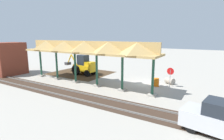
% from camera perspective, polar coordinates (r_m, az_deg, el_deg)
% --- Properties ---
extents(ground_plane, '(120.00, 120.00, 0.00)m').
position_cam_1_polar(ground_plane, '(20.62, 10.46, -4.39)').
color(ground_plane, '#9E998E').
extents(dirt_work_zone, '(8.41, 7.00, 0.01)m').
position_cam_1_polar(dirt_work_zone, '(26.44, -10.12, -0.95)').
color(dirt_work_zone, '#42301E').
rests_on(dirt_work_zone, ground).
extents(platform_canopy, '(16.74, 3.20, 4.90)m').
position_cam_1_polar(platform_canopy, '(19.56, -8.82, 7.21)').
color(platform_canopy, '#9E998E').
rests_on(platform_canopy, ground).
extents(rail_tracks, '(60.00, 2.58, 0.15)m').
position_cam_1_polar(rail_tracks, '(14.37, -0.07, -11.00)').
color(rail_tracks, slate).
rests_on(rail_tracks, ground).
extents(stop_sign, '(0.76, 0.14, 2.13)m').
position_cam_1_polar(stop_sign, '(19.56, 18.49, -1.03)').
color(stop_sign, gray).
rests_on(stop_sign, ground).
extents(backhoe, '(5.26, 1.80, 2.82)m').
position_cam_1_polar(backhoe, '(25.08, -9.30, 1.36)').
color(backhoe, '#EAB214').
rests_on(backhoe, ground).
extents(dirt_mound, '(4.86, 4.86, 1.84)m').
position_cam_1_polar(dirt_mound, '(27.67, -11.18, -0.47)').
color(dirt_mound, '#42301E').
rests_on(dirt_mound, ground).
extents(concrete_pipe, '(1.20, 1.09, 0.72)m').
position_cam_1_polar(concrete_pipe, '(21.14, 18.36, -3.39)').
color(concrete_pipe, '#9E9384').
rests_on(concrete_pipe, ground).
extents(brick_utility_building, '(3.01, 3.83, 4.53)m').
position_cam_1_polar(brick_utility_building, '(28.73, -30.60, 3.20)').
color(brick_utility_building, brown).
rests_on(brick_utility_building, ground).
extents(traffic_barrel, '(0.56, 0.56, 0.90)m').
position_cam_1_polar(traffic_barrel, '(19.74, 14.30, -3.89)').
color(traffic_barrel, orange).
rests_on(traffic_barrel, ground).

